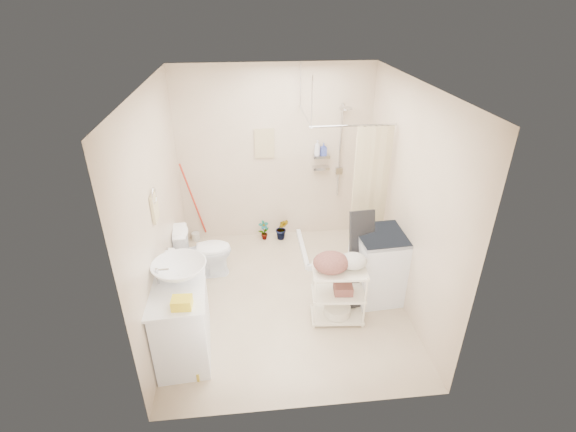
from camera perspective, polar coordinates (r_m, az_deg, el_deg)
The scene contains 23 objects.
floor at distance 5.36m, azimuth -0.22°, elevation -11.01°, with size 3.20×3.20×0.00m, color beige.
ceiling at distance 4.23m, azimuth -0.29°, elevation 17.46°, with size 2.80×3.20×0.04m, color silver.
wall_back at distance 6.12m, azimuth -1.79°, elevation 8.20°, with size 2.80×0.04×2.60m, color beige.
wall_front at distance 3.31m, azimuth 2.62°, elevation -10.90°, with size 2.80×0.04×2.60m, color beige.
wall_left at distance 4.73m, azimuth -17.36°, elevation 0.65°, with size 0.04×3.20×2.60m, color beige.
wall_right at distance 4.98m, azimuth 16.01°, elevation 2.22°, with size 0.04×3.20×2.60m, color beige.
vanity at distance 4.56m, azimuth -14.30°, elevation -13.36°, with size 0.55×0.98×0.86m, color white.
sink at distance 4.31m, azimuth -14.61°, elevation -7.27°, with size 0.54×0.54×0.19m, color white.
counter_basket at distance 3.97m, azimuth -14.32°, elevation -11.44°, with size 0.18×0.14×0.10m, color yellow.
floor_basket at distance 4.53m, azimuth -12.74°, elevation -19.86°, with size 0.25×0.20×0.14m, color yellow.
toilet at distance 5.66m, azimuth -11.44°, elevation -4.69°, with size 0.41×0.72×0.73m, color white.
mop at distance 6.34m, azimuth -13.04°, elevation 1.82°, with size 0.12×0.12×1.30m, color red, non-canonical shape.
potted_plant_a at distance 6.44m, azimuth -3.31°, elevation -1.96°, with size 0.17×0.11×0.32m, color brown.
potted_plant_b at distance 6.43m, azimuth -0.82°, elevation -1.75°, with size 0.20×0.16×0.36m, color maroon.
hanging_towel at distance 6.03m, azimuth -3.25°, elevation 9.86°, with size 0.28×0.03×0.42m, color #CAB789.
towel_ring at distance 4.48m, azimuth -17.83°, elevation 1.42°, with size 0.04×0.22×0.34m, color #D4C187, non-canonical shape.
tp_holder at distance 5.05m, azimuth -15.90°, elevation -4.92°, with size 0.08×0.12×0.14m, color white, non-canonical shape.
shower at distance 5.83m, azimuth 7.05°, elevation 4.29°, with size 1.10×1.10×2.10m, color white, non-canonical shape.
shampoo_bottle_a at distance 6.06m, azimuth 4.00°, elevation 9.27°, with size 0.09×0.09×0.22m, color silver.
shampoo_bottle_b at distance 6.10m, azimuth 4.88°, elevation 9.11°, with size 0.08×0.08×0.18m, color #37469C.
washing_machine at distance 5.27m, azimuth 12.35°, elevation -6.58°, with size 0.60×0.62×0.89m, color silver.
laundry_rack at distance 4.83m, azimuth 6.92°, elevation -10.03°, with size 0.60×0.35×0.83m, color silver, non-canonical shape.
ironing_board at distance 5.04m, azimuth 10.08°, elevation -5.79°, with size 0.34×0.10×1.21m, color black, non-canonical shape.
Camera 1 is at (-0.42, -4.14, 3.38)m, focal length 26.00 mm.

